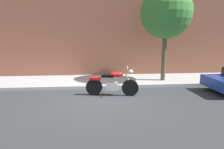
{
  "coord_description": "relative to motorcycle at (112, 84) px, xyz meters",
  "views": [
    {
      "loc": [
        -0.11,
        -7.2,
        2.33
      ],
      "look_at": [
        0.58,
        0.39,
        0.87
      ],
      "focal_mm": 31.09,
      "sensor_mm": 36.0,
      "label": 1
    }
  ],
  "objects": [
    {
      "name": "motorcycle",
      "position": [
        0.0,
        0.0,
        0.0
      ],
      "size": [
        2.13,
        0.76,
        1.17
      ],
      "color": "black",
      "rests_on": "ground"
    },
    {
      "name": "street_tree",
      "position": [
        2.84,
        2.01,
        3.03
      ],
      "size": [
        2.52,
        2.52,
        4.78
      ],
      "color": "brown",
      "rests_on": "ground"
    },
    {
      "name": "ground_plane",
      "position": [
        -0.58,
        -0.4,
        -0.47
      ],
      "size": [
        60.0,
        60.0,
        0.0
      ],
      "primitive_type": "plane",
      "color": "#303335"
    },
    {
      "name": "sidewalk",
      "position": [
        -0.58,
        2.42,
        -0.4
      ],
      "size": [
        20.23,
        2.71,
        0.14
      ],
      "primitive_type": "cube",
      "color": "#A4A4A4",
      "rests_on": "ground"
    }
  ]
}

